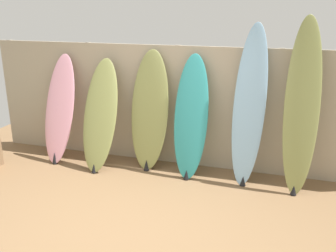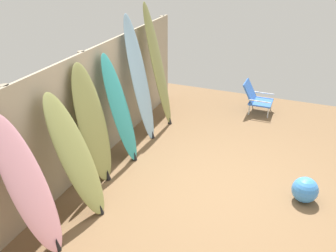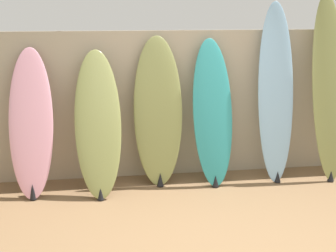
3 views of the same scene
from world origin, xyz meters
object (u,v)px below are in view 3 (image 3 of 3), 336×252
Objects in this scene: surfboard_olive_2 at (158,112)px; surfboard_olive_5 at (329,88)px; surfboard_olive_1 at (98,124)px; surfboard_teal_3 at (213,113)px; surfboard_pink_0 at (31,124)px; surfboard_skyblue_4 at (276,93)px.

surfboard_olive_5 is (2.08, -0.09, 0.25)m from surfboard_olive_2.
surfboard_olive_1 is 0.72× the size of surfboard_olive_5.
surfboard_olive_2 is at bearing 177.58° from surfboard_olive_5.
surfboard_olive_2 is (0.70, 0.19, 0.07)m from surfboard_olive_1.
surfboard_olive_2 reaches higher than surfboard_teal_3.
surfboard_skyblue_4 is at bearing 1.38° from surfboard_pink_0.
surfboard_olive_1 is 0.92× the size of surfboard_olive_2.
surfboard_teal_3 is at bearing 0.83° from surfboard_pink_0.
surfboard_olive_1 is at bearing -6.56° from surfboard_pink_0.
surfboard_olive_1 is at bearing -175.11° from surfboard_teal_3.
surfboard_skyblue_4 is at bearing 4.13° from surfboard_olive_1.
surfboard_olive_2 reaches higher than surfboard_pink_0.
surfboard_olive_5 reaches higher than surfboard_teal_3.
surfboard_olive_5 reaches higher than surfboard_skyblue_4.
surfboard_skyblue_4 reaches higher than surfboard_teal_3.
surfboard_olive_2 is 0.65m from surfboard_teal_3.
surfboard_olive_2 is 1.44m from surfboard_skyblue_4.
surfboard_pink_0 is 2.09m from surfboard_teal_3.
surfboard_skyblue_4 is at bearing -1.59° from surfboard_olive_2.
surfboard_pink_0 is 2.88m from surfboard_skyblue_4.
surfboard_pink_0 is at bearing -179.17° from surfboard_teal_3.
surfboard_pink_0 is at bearing -178.62° from surfboard_skyblue_4.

